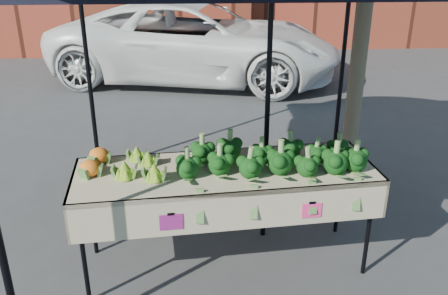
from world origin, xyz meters
TOP-DOWN VIEW (x-y plane):
  - ground at (0.00, 0.00)m, footprint 90.00×90.00m
  - table at (-0.15, -0.15)m, footprint 2.46×1.01m
  - canopy at (-0.11, 0.34)m, footprint 3.16×3.16m
  - broccoli_heap at (0.21, -0.12)m, footprint 1.52×0.55m
  - romanesco_cluster at (-0.81, -0.11)m, footprint 0.41×0.55m
  - cauliflower_pair at (-1.18, -0.08)m, footprint 0.21×0.41m

SIDE VIEW (x-z plane):
  - ground at x=0.00m, z-range 0.00..0.00m
  - table at x=-0.15m, z-range 0.00..0.90m
  - cauliflower_pair at x=-1.18m, z-range 0.90..1.06m
  - romanesco_cluster at x=-0.81m, z-range 0.90..1.08m
  - broccoli_heap at x=0.21m, z-range 0.90..1.14m
  - canopy at x=-0.11m, z-range 0.00..2.74m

